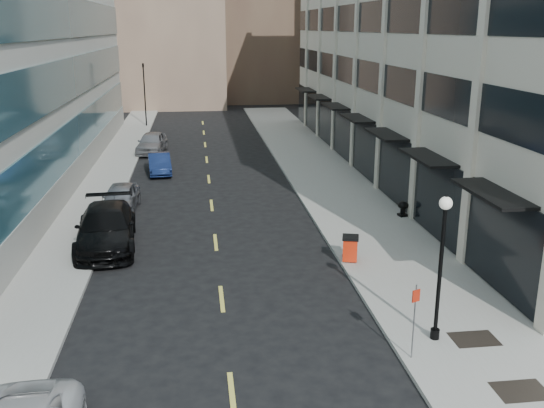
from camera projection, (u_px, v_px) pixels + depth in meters
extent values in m
cube|color=gray|center=(345.00, 199.00, 34.12)|extent=(5.00, 80.00, 0.15)
cube|color=gray|center=(90.00, 208.00, 32.44)|extent=(3.00, 80.00, 0.15)
cube|color=beige|center=(466.00, 34.00, 39.42)|extent=(14.00, 46.00, 18.00)
cube|color=black|center=(358.00, 142.00, 40.55)|extent=(0.18, 46.00, 3.60)
cube|color=black|center=(361.00, 74.00, 39.29)|extent=(0.12, 46.00, 1.80)
cube|color=black|center=(363.00, 17.00, 38.30)|extent=(0.12, 46.00, 1.80)
cube|color=beige|center=(484.00, 39.00, 22.39)|extent=(0.35, 0.60, 18.00)
cube|color=beige|center=(425.00, 36.00, 28.11)|extent=(0.35, 0.60, 18.00)
cube|color=beige|center=(385.00, 35.00, 33.82)|extent=(0.35, 0.60, 18.00)
cube|color=beige|center=(358.00, 34.00, 39.53)|extent=(0.35, 0.60, 18.00)
cube|color=beige|center=(337.00, 33.00, 45.25)|extent=(0.35, 0.60, 18.00)
cube|color=beige|center=(321.00, 32.00, 50.96)|extent=(0.35, 0.60, 18.00)
cube|color=beige|center=(308.00, 32.00, 56.67)|extent=(0.35, 0.60, 18.00)
cube|color=black|center=(491.00, 193.00, 20.89)|extent=(1.30, 4.00, 0.12)
cube|color=black|center=(427.00, 157.00, 26.61)|extent=(1.30, 4.00, 0.12)
cube|color=black|center=(386.00, 134.00, 32.32)|extent=(1.30, 4.00, 0.12)
cube|color=black|center=(357.00, 118.00, 38.03)|extent=(1.30, 4.00, 0.12)
cube|color=black|center=(335.00, 106.00, 43.74)|extent=(1.30, 4.00, 0.12)
cube|color=black|center=(319.00, 97.00, 49.46)|extent=(1.30, 4.00, 0.12)
cube|color=black|center=(306.00, 90.00, 55.17)|extent=(1.30, 4.00, 0.12)
cube|color=gray|center=(83.00, 165.00, 38.70)|extent=(0.20, 46.00, 1.80)
cube|color=#2E5E6C|center=(80.00, 133.00, 38.11)|extent=(0.14, 45.60, 2.40)
cube|color=#2E5E6C|center=(75.00, 76.00, 37.12)|extent=(0.14, 45.60, 2.40)
cube|color=#2E5E6C|center=(70.00, 17.00, 36.14)|extent=(0.14, 45.60, 2.40)
cube|color=#91765F|center=(95.00, 15.00, 83.69)|extent=(12.00, 14.00, 22.00)
cube|color=beige|center=(341.00, 22.00, 76.39)|extent=(10.00, 14.00, 20.00)
cube|color=black|center=(521.00, 391.00, 16.02)|extent=(1.40, 1.00, 0.01)
cube|color=black|center=(474.00, 339.00, 18.69)|extent=(1.40, 1.00, 0.01)
cube|color=#D8CC4C|center=(232.00, 395.00, 16.10)|extent=(0.15, 2.20, 0.01)
cube|color=#D8CC4C|center=(222.00, 299.00, 21.82)|extent=(0.15, 2.20, 0.01)
cube|color=#D8CC4C|center=(216.00, 242.00, 27.53)|extent=(0.15, 2.20, 0.01)
cube|color=#D8CC4C|center=(212.00, 205.00, 33.24)|extent=(0.15, 2.20, 0.01)
cube|color=#D8CC4C|center=(209.00, 179.00, 38.95)|extent=(0.15, 2.20, 0.01)
cube|color=#D8CC4C|center=(207.00, 160.00, 44.67)|extent=(0.15, 2.20, 0.01)
cube|color=#D8CC4C|center=(205.00, 145.00, 50.38)|extent=(0.15, 2.20, 0.01)
cube|color=#D8CC4C|center=(204.00, 133.00, 56.09)|extent=(0.15, 2.20, 0.01)
cube|color=#D8CC4C|center=(203.00, 123.00, 61.80)|extent=(0.15, 2.20, 0.01)
cylinder|color=black|center=(145.00, 96.00, 58.40)|extent=(0.12, 0.12, 6.00)
imported|color=black|center=(143.00, 64.00, 57.56)|extent=(0.66, 0.66, 1.98)
imported|color=black|center=(106.00, 228.00, 26.70)|extent=(2.96, 6.33, 1.79)
imported|color=gray|center=(121.00, 198.00, 32.04)|extent=(1.98, 4.35, 1.45)
imported|color=#14234E|center=(160.00, 164.00, 40.29)|extent=(1.81, 4.17, 1.33)
imported|color=gray|center=(152.00, 143.00, 46.80)|extent=(2.52, 4.99, 1.63)
cube|color=red|center=(350.00, 249.00, 24.81)|extent=(0.72, 0.72, 0.94)
cube|color=black|center=(351.00, 237.00, 24.67)|extent=(0.81, 0.81, 0.11)
cylinder|color=black|center=(344.00, 256.00, 25.20)|extent=(0.06, 0.21, 0.21)
cylinder|color=black|center=(352.00, 255.00, 25.25)|extent=(0.06, 0.21, 0.21)
cylinder|color=black|center=(435.00, 334.00, 18.69)|extent=(0.28, 0.28, 0.32)
cylinder|color=black|center=(440.00, 272.00, 18.12)|extent=(0.12, 0.12, 4.05)
sphere|color=silver|center=(446.00, 203.00, 17.51)|extent=(0.39, 0.39, 0.39)
cone|color=black|center=(446.00, 196.00, 17.45)|extent=(0.11, 0.11, 0.16)
cylinder|color=slate|center=(414.00, 322.00, 17.33)|extent=(0.04, 0.04, 2.31)
cube|color=#A51D0B|center=(416.00, 296.00, 17.08)|extent=(0.26, 0.13, 0.37)
cube|color=black|center=(403.00, 215.00, 30.84)|extent=(0.50, 0.50, 0.12)
cylinder|color=black|center=(403.00, 210.00, 30.78)|extent=(0.26, 0.26, 0.40)
ellipsoid|color=black|center=(403.00, 205.00, 30.70)|extent=(0.56, 0.56, 0.39)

